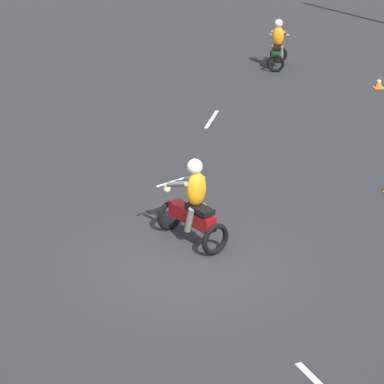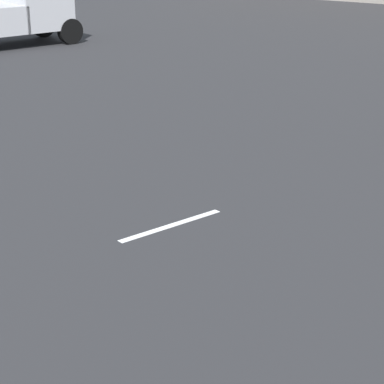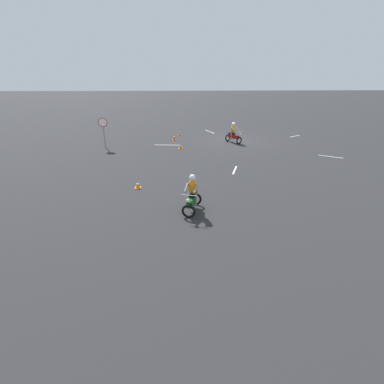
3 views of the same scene
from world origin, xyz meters
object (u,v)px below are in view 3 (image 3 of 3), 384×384
motorcycle_rider_background (192,195)px  traffic_cone_near_right (180,133)px  traffic_cone_mid_center (181,146)px  motorcycle_rider_foreground (233,134)px  traffic_cone_near_left (174,138)px  stop_sign (103,127)px  traffic_cone_mid_left (138,185)px

motorcycle_rider_background → traffic_cone_near_right: bearing=-73.1°
traffic_cone_mid_center → motorcycle_rider_foreground: bearing=-157.0°
motorcycle_rider_background → traffic_cone_mid_center: bearing=-72.6°
motorcycle_rider_background → traffic_cone_near_right: (0.60, -15.90, -0.53)m
traffic_cone_near_left → traffic_cone_mid_center: bearing=100.5°
traffic_cone_near_left → traffic_cone_near_right: 2.10m
traffic_cone_near_right → traffic_cone_mid_center: bearing=91.0°
motorcycle_rider_foreground → traffic_cone_near_right: size_ratio=4.12×
motorcycle_rider_foreground → traffic_cone_near_left: size_ratio=3.71×
stop_sign → traffic_cone_mid_center: bearing=175.2°
traffic_cone_near_right → traffic_cone_mid_center: traffic_cone_near_right is taller
motorcycle_rider_background → traffic_cone_near_right: size_ratio=4.12×
motorcycle_rider_foreground → traffic_cone_mid_center: (4.37, 1.86, -0.56)m
traffic_cone_mid_left → stop_sign: bearing=-67.0°
motorcycle_rider_foreground → traffic_cone_near_right: motorcycle_rider_foreground is taller
traffic_cone_near_left → traffic_cone_mid_left: 11.20m
stop_sign → traffic_cone_mid_left: size_ratio=7.11×
motorcycle_rider_background → traffic_cone_mid_left: motorcycle_rider_background is taller
stop_sign → motorcycle_rider_background: bearing=119.3°
traffic_cone_mid_center → traffic_cone_near_right: bearing=-89.0°
motorcycle_rider_background → traffic_cone_mid_center: 10.91m
stop_sign → traffic_cone_mid_center: 6.07m
stop_sign → traffic_cone_mid_left: 9.46m
motorcycle_rider_foreground → traffic_cone_near_right: 5.49m
traffic_cone_near_right → traffic_cone_mid_left: (2.12, 13.12, -0.04)m
motorcycle_rider_foreground → traffic_cone_mid_left: motorcycle_rider_foreground is taller
motorcycle_rider_foreground → motorcycle_rider_background: (3.86, 12.75, 0.00)m
motorcycle_rider_foreground → traffic_cone_near_left: 5.07m
traffic_cone_near_right → stop_sign: bearing=38.0°
traffic_cone_near_left → traffic_cone_mid_center: 3.02m
traffic_cone_near_right → traffic_cone_mid_center: size_ratio=1.19×
traffic_cone_near_left → traffic_cone_mid_center: size_ratio=1.33×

